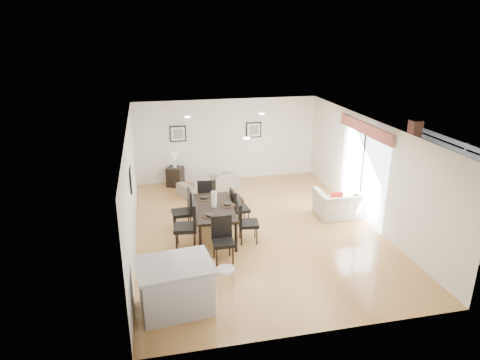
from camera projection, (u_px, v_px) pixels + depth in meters
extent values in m
plane|color=#B07F48|center=(256.00, 230.00, 10.90)|extent=(8.00, 8.00, 0.00)
cube|color=white|center=(227.00, 140.00, 14.12)|extent=(6.00, 0.04, 2.70)
cube|color=white|center=(320.00, 263.00, 6.77)|extent=(6.00, 0.04, 2.70)
cube|color=white|center=(131.00, 189.00, 9.85)|extent=(0.04, 8.00, 2.70)
cube|color=white|center=(369.00, 172.00, 11.05)|extent=(0.04, 8.00, 2.70)
cube|color=white|center=(258.00, 126.00, 9.99)|extent=(6.00, 8.00, 0.02)
imported|color=gray|center=(209.00, 183.00, 13.35)|extent=(2.08, 1.48, 0.57)
imported|color=beige|center=(338.00, 204.00, 11.53)|extent=(1.18, 1.04, 0.74)
imported|color=#3D5E28|center=(459.00, 209.00, 11.38)|extent=(0.57, 0.51, 0.59)
imported|color=#3D5E28|center=(423.00, 181.00, 13.29)|extent=(0.47, 0.47, 0.69)
cube|color=black|center=(214.00, 208.00, 10.34)|extent=(1.04, 1.92, 0.06)
cylinder|color=black|center=(200.00, 240.00, 9.60)|extent=(0.07, 0.07, 0.72)
cylinder|color=black|center=(196.00, 209.00, 11.22)|extent=(0.07, 0.07, 0.72)
cylinder|color=black|center=(236.00, 238.00, 9.72)|extent=(0.07, 0.07, 0.72)
cylinder|color=black|center=(226.00, 207.00, 11.35)|extent=(0.07, 0.07, 0.72)
cube|color=black|center=(185.00, 228.00, 9.84)|extent=(0.58, 0.58, 0.09)
cube|color=black|center=(195.00, 214.00, 9.75)|extent=(0.14, 0.52, 0.62)
cylinder|color=black|center=(178.00, 235.00, 10.11)|extent=(0.04, 0.04, 0.47)
cylinder|color=black|center=(195.00, 234.00, 10.14)|extent=(0.04, 0.04, 0.47)
cylinder|color=black|center=(177.00, 243.00, 9.73)|extent=(0.04, 0.04, 0.47)
cylinder|color=black|center=(194.00, 242.00, 9.76)|extent=(0.04, 0.04, 0.47)
cube|color=black|center=(182.00, 213.00, 10.71)|extent=(0.51, 0.51, 0.08)
cube|color=black|center=(190.00, 201.00, 10.66)|extent=(0.09, 0.49, 0.58)
cylinder|color=black|center=(174.00, 220.00, 10.93)|extent=(0.04, 0.04, 0.44)
cylinder|color=black|center=(189.00, 218.00, 11.02)|extent=(0.04, 0.04, 0.44)
cylinder|color=black|center=(176.00, 226.00, 10.58)|extent=(0.04, 0.04, 0.44)
cylinder|color=black|center=(191.00, 225.00, 10.68)|extent=(0.04, 0.04, 0.44)
cube|color=black|center=(248.00, 224.00, 10.16)|extent=(0.52, 0.52, 0.08)
cube|color=black|center=(240.00, 213.00, 10.04)|extent=(0.12, 0.47, 0.56)
cylinder|color=black|center=(257.00, 236.00, 10.09)|extent=(0.04, 0.04, 0.43)
cylinder|color=black|center=(242.00, 237.00, 10.05)|extent=(0.04, 0.04, 0.43)
cylinder|color=black|center=(255.00, 230.00, 10.43)|extent=(0.04, 0.04, 0.43)
cylinder|color=black|center=(240.00, 230.00, 10.40)|extent=(0.04, 0.04, 0.43)
cube|color=black|center=(240.00, 209.00, 11.03)|extent=(0.48, 0.48, 0.08)
cube|color=black|center=(233.00, 200.00, 10.88)|extent=(0.10, 0.44, 0.53)
cylinder|color=black|center=(248.00, 220.00, 11.00)|extent=(0.03, 0.03, 0.40)
cylinder|color=black|center=(236.00, 221.00, 10.90)|extent=(0.03, 0.03, 0.40)
cylinder|color=black|center=(244.00, 214.00, 11.31)|extent=(0.03, 0.03, 0.40)
cylinder|color=black|center=(232.00, 216.00, 11.21)|extent=(0.03, 0.03, 0.40)
cube|color=black|center=(223.00, 243.00, 9.29)|extent=(0.46, 0.46, 0.08)
cube|color=black|center=(221.00, 227.00, 9.38)|extent=(0.46, 0.06, 0.54)
cylinder|color=black|center=(217.00, 257.00, 9.18)|extent=(0.04, 0.04, 0.42)
cylinder|color=black|center=(214.00, 250.00, 9.51)|extent=(0.04, 0.04, 0.42)
cylinder|color=black|center=(233.00, 256.00, 9.25)|extent=(0.04, 0.04, 0.42)
cylinder|color=black|center=(230.00, 248.00, 9.58)|extent=(0.04, 0.04, 0.42)
cube|color=black|center=(207.00, 199.00, 11.58)|extent=(0.55, 0.55, 0.08)
cube|color=black|center=(207.00, 191.00, 11.27)|extent=(0.49, 0.13, 0.58)
cylinder|color=black|center=(214.00, 205.00, 11.86)|extent=(0.04, 0.04, 0.44)
cylinder|color=black|center=(214.00, 210.00, 11.50)|extent=(0.04, 0.04, 0.44)
cylinder|color=black|center=(200.00, 205.00, 11.83)|extent=(0.04, 0.04, 0.44)
cylinder|color=black|center=(200.00, 211.00, 11.48)|extent=(0.04, 0.04, 0.44)
cylinder|color=white|center=(214.00, 199.00, 10.26)|extent=(0.14, 0.14, 0.39)
cylinder|color=black|center=(228.00, 205.00, 10.40)|extent=(0.38, 0.38, 0.01)
cylinder|color=black|center=(228.00, 204.00, 10.39)|extent=(0.20, 0.20, 0.06)
cylinder|color=black|center=(204.00, 199.00, 10.79)|extent=(0.38, 0.38, 0.01)
cylinder|color=black|center=(204.00, 198.00, 10.78)|extent=(0.20, 0.20, 0.06)
cylinder|color=black|center=(210.00, 216.00, 9.80)|extent=(0.38, 0.38, 0.01)
cylinder|color=black|center=(210.00, 215.00, 9.79)|extent=(0.20, 0.20, 0.06)
cube|color=black|center=(224.00, 205.00, 11.92)|extent=(1.03, 0.69, 0.39)
cube|color=black|center=(175.00, 177.00, 13.81)|extent=(0.62, 0.62, 0.63)
cylinder|color=white|center=(175.00, 164.00, 13.67)|extent=(0.11, 0.11, 0.20)
cone|color=white|center=(174.00, 157.00, 13.59)|extent=(0.25, 0.25, 0.27)
cube|color=#A62215|center=(336.00, 198.00, 11.33)|extent=(0.33, 0.10, 0.33)
cube|color=#BBBBBD|center=(176.00, 288.00, 7.71)|extent=(1.33, 1.06, 0.87)
cube|color=#B0B0B2|center=(174.00, 265.00, 7.55)|extent=(1.44, 1.17, 0.06)
cylinder|color=silver|center=(226.00, 270.00, 7.81)|extent=(0.33, 0.33, 0.05)
cylinder|color=silver|center=(231.00, 282.00, 8.05)|extent=(0.02, 0.02, 0.70)
cylinder|color=silver|center=(219.00, 283.00, 8.01)|extent=(0.02, 0.02, 0.70)
cylinder|color=silver|center=(221.00, 290.00, 7.81)|extent=(0.02, 0.02, 0.70)
cylinder|color=silver|center=(233.00, 289.00, 7.85)|extent=(0.02, 0.02, 0.70)
cube|color=black|center=(178.00, 134.00, 13.68)|extent=(0.52, 0.03, 0.52)
cube|color=white|center=(178.00, 134.00, 13.68)|extent=(0.44, 0.04, 0.44)
cube|color=#555550|center=(178.00, 134.00, 13.68)|extent=(0.30, 0.04, 0.30)
cube|color=black|center=(254.00, 130.00, 14.18)|extent=(0.52, 0.03, 0.52)
cube|color=white|center=(254.00, 130.00, 14.18)|extent=(0.44, 0.04, 0.44)
cube|color=#555550|center=(254.00, 130.00, 14.18)|extent=(0.30, 0.04, 0.30)
cube|color=black|center=(131.00, 180.00, 9.57)|extent=(0.03, 0.52, 0.52)
cube|color=white|center=(131.00, 180.00, 9.57)|extent=(0.04, 0.44, 0.44)
cube|color=#555550|center=(131.00, 180.00, 9.57)|extent=(0.04, 0.30, 0.30)
cube|color=white|center=(362.00, 176.00, 11.39)|extent=(0.02, 2.40, 2.25)
cube|color=black|center=(362.00, 176.00, 11.39)|extent=(0.03, 0.05, 2.25)
cube|color=black|center=(366.00, 134.00, 11.00)|extent=(0.03, 2.50, 0.05)
cube|color=maroon|center=(365.00, 128.00, 10.94)|extent=(0.10, 2.70, 0.28)
plane|color=gray|center=(424.00, 208.00, 12.18)|extent=(6.00, 6.00, 0.00)
cube|color=#313134|center=(466.00, 176.00, 12.11)|extent=(0.08, 5.50, 1.80)
cube|color=brown|center=(412.00, 150.00, 14.26)|extent=(0.35, 0.35, 2.00)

